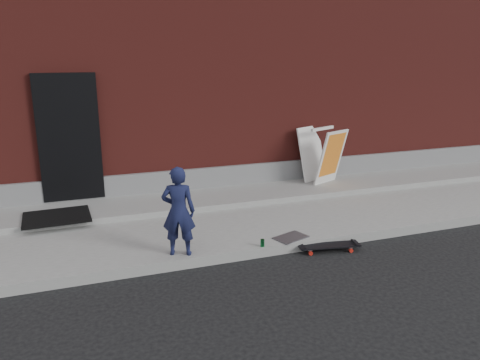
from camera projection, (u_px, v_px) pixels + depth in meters
name	position (u px, v px, depth m)	size (l,w,h in m)	color
ground	(270.00, 256.00, 6.77)	(80.00, 80.00, 0.00)	black
sidewalk	(236.00, 218.00, 8.11)	(20.00, 3.00, 0.15)	gray
apron	(220.00, 197.00, 8.89)	(20.00, 1.20, 0.10)	gray
building	(168.00, 67.00, 12.47)	(20.00, 8.10, 5.00)	maroon
child	(179.00, 211.00, 6.33)	(0.46, 0.30, 1.25)	#161B3F
skateboard	(329.00, 246.00, 6.93)	(0.92, 0.39, 0.10)	red
pizza_sign	(322.00, 155.00, 9.63)	(0.95, 1.01, 1.14)	white
soda_can	(262.00, 243.00, 6.73)	(0.06, 0.06, 0.11)	#167233
doormat	(57.00, 217.00, 7.62)	(1.04, 0.84, 0.03)	black
utility_plate	(291.00, 237.00, 7.05)	(0.49, 0.32, 0.01)	#57575D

